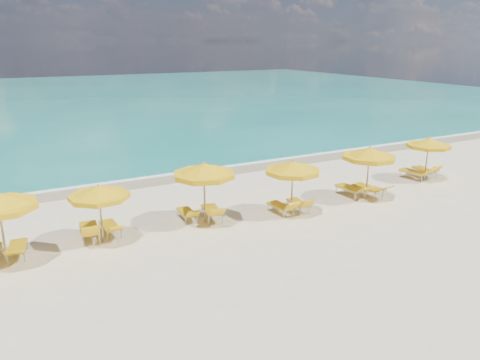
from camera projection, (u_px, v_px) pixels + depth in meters
name	position (u px, v px, depth m)	size (l,w,h in m)	color
ground_plane	(257.00, 216.00, 19.71)	(120.00, 120.00, 0.00)	beige
ocean	(69.00, 98.00, 60.21)	(120.00, 80.00, 0.30)	#15796B
wet_sand_band	(190.00, 174.00, 25.95)	(120.00, 2.60, 0.01)	tan
foam_line	(184.00, 171.00, 26.63)	(120.00, 1.20, 0.03)	white
whitecap_near	(52.00, 151.00, 31.32)	(14.00, 0.36, 0.05)	white
whitecap_far	(201.00, 120.00, 43.59)	(18.00, 0.30, 0.05)	white
umbrella_1	(99.00, 193.00, 16.67)	(2.72, 2.72, 2.22)	tan
umbrella_2	(204.00, 171.00, 18.42)	(2.65, 2.65, 2.56)	tan
umbrella_3	(293.00, 168.00, 19.43)	(2.85, 2.85, 2.38)	tan
umbrella_4	(369.00, 154.00, 21.34)	(3.09, 3.09, 2.50)	tan
umbrella_5	(429.00, 143.00, 24.46)	(2.46, 2.46, 2.29)	tan
lounger_0_right	(17.00, 251.00, 15.93)	(0.84, 1.81, 0.70)	#A5A8AD
lounger_1_left	(90.00, 233.00, 17.33)	(0.85, 1.95, 0.94)	#A5A8AD
lounger_1_right	(110.00, 230.00, 17.75)	(0.62, 1.76, 0.72)	#A5A8AD
lounger_2_left	(187.00, 216.00, 19.21)	(0.64, 1.66, 0.74)	#A5A8AD
lounger_2_right	(212.00, 214.00, 19.30)	(0.97, 1.96, 0.84)	#A5A8AD
lounger_3_left	(281.00, 209.00, 19.90)	(0.68, 1.67, 0.81)	#A5A8AD
lounger_3_right	(299.00, 206.00, 20.32)	(0.69, 1.64, 0.78)	#A5A8AD
lounger_4_left	(351.00, 192.00, 22.15)	(0.74, 1.99, 0.81)	#A5A8AD
lounger_4_right	(369.00, 191.00, 22.26)	(0.97, 2.07, 0.78)	#A5A8AD
lounger_5_left	(415.00, 175.00, 24.91)	(0.94, 1.98, 0.88)	#A5A8AD
lounger_5_right	(424.00, 172.00, 25.52)	(0.81, 1.80, 0.84)	#A5A8AD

